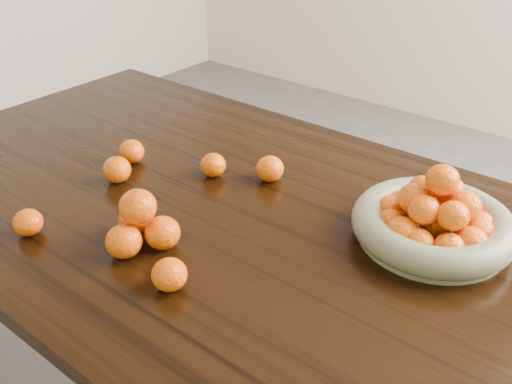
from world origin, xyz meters
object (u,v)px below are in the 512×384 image
Objects in this scene: dining_table at (258,252)px; loose_orange_0 at (117,170)px; orange_pyramid at (140,225)px; fruit_bowl at (434,221)px.

loose_orange_0 reaches higher than dining_table.
fruit_bowl is at bearing 40.43° from orange_pyramid.
orange_pyramid is at bearing -29.81° from loose_orange_0.
orange_pyramid is at bearing -119.06° from dining_table.
fruit_bowl reaches higher than loose_orange_0.
fruit_bowl is at bearing 26.27° from dining_table.
loose_orange_0 is at bearing 150.19° from orange_pyramid.
orange_pyramid is at bearing -139.57° from fruit_bowl.
loose_orange_0 is (-0.69, -0.24, -0.01)m from fruit_bowl.
dining_table is 0.39m from loose_orange_0.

